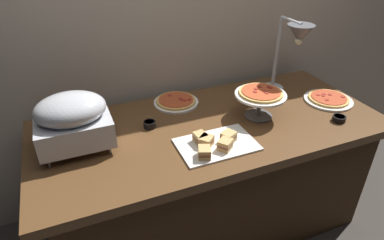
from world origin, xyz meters
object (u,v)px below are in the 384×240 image
(chafing_dish, at_px, (72,119))
(sauce_cup_far, at_px, (339,118))
(pizza_plate_front, at_px, (328,99))
(sauce_cup_near, at_px, (150,124))
(pizza_plate_center, at_px, (176,101))
(sandwich_platter, at_px, (215,143))
(pizza_plate_raised_stand, at_px, (260,96))
(heat_lamp, at_px, (295,41))

(chafing_dish, relative_size, sauce_cup_far, 4.73)
(chafing_dish, height_order, pizza_plate_front, chafing_dish)
(pizza_plate_front, relative_size, sauce_cup_near, 4.46)
(chafing_dish, bearing_deg, pizza_plate_center, 21.93)
(sandwich_platter, xyz_separation_m, sauce_cup_near, (-0.24, 0.29, -0.00))
(pizza_plate_front, bearing_deg, sandwich_platter, -168.86)
(pizza_plate_raised_stand, distance_m, sandwich_platter, 0.41)
(heat_lamp, xyz_separation_m, sauce_cup_near, (-0.88, -0.01, -0.35))
(pizza_plate_raised_stand, height_order, sauce_cup_near, pizza_plate_raised_stand)
(sauce_cup_near, relative_size, sauce_cup_far, 0.90)
(pizza_plate_raised_stand, height_order, sauce_cup_far, pizza_plate_raised_stand)
(chafing_dish, xyz_separation_m, sauce_cup_near, (0.37, 0.04, -0.14))
(pizza_plate_front, relative_size, pizza_plate_raised_stand, 1.02)
(pizza_plate_front, relative_size, sauce_cup_far, 4.02)
(sandwich_platter, height_order, sauce_cup_far, sandwich_platter)
(heat_lamp, distance_m, pizza_plate_center, 0.77)
(heat_lamp, bearing_deg, chafing_dish, -177.82)
(heat_lamp, xyz_separation_m, pizza_plate_front, (0.22, -0.13, -0.35))
(pizza_plate_raised_stand, bearing_deg, sauce_cup_far, -29.44)
(chafing_dish, xyz_separation_m, pizza_plate_raised_stand, (0.97, -0.08, -0.03))
(sauce_cup_near, bearing_deg, sauce_cup_far, -18.88)
(heat_lamp, xyz_separation_m, pizza_plate_raised_stand, (-0.28, -0.13, -0.24))
(pizza_plate_raised_stand, bearing_deg, pizza_plate_front, -0.66)
(sandwich_platter, bearing_deg, chafing_dish, 157.56)
(sandwich_platter, distance_m, sauce_cup_far, 0.74)
(heat_lamp, distance_m, pizza_plate_front, 0.43)
(chafing_dish, distance_m, pizza_plate_raised_stand, 0.98)
(pizza_plate_center, height_order, sauce_cup_near, sauce_cup_near)
(pizza_plate_raised_stand, xyz_separation_m, sandwich_platter, (-0.36, -0.17, -0.11))
(pizza_plate_front, xyz_separation_m, pizza_plate_raised_stand, (-0.50, 0.01, 0.11))
(pizza_plate_front, xyz_separation_m, sauce_cup_far, (-0.11, -0.21, 0.00))
(pizza_plate_front, bearing_deg, chafing_dish, 176.61)
(heat_lamp, distance_m, sauce_cup_near, 0.95)
(heat_lamp, relative_size, sandwich_platter, 1.23)
(heat_lamp, bearing_deg, sauce_cup_far, -73.66)
(heat_lamp, xyz_separation_m, sandwich_platter, (-0.64, -0.30, -0.34))
(sandwich_platter, bearing_deg, sauce_cup_near, 129.65)
(pizza_plate_front, height_order, sandwich_platter, sandwich_platter)
(pizza_plate_center, bearing_deg, sandwich_platter, -87.76)
(heat_lamp, distance_m, sandwich_platter, 0.79)
(heat_lamp, distance_m, pizza_plate_raised_stand, 0.39)
(pizza_plate_center, distance_m, sauce_cup_far, 0.93)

